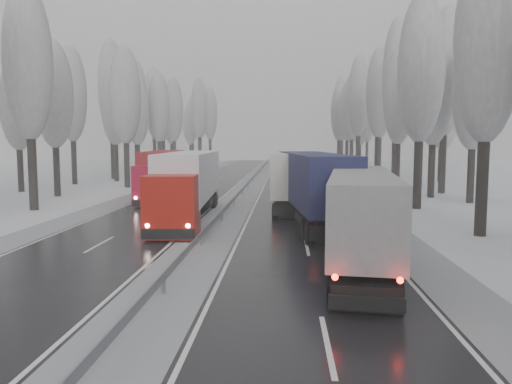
# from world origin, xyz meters

# --- Properties ---
(ground) EXTENTS (260.00, 260.00, 0.00)m
(ground) POSITION_xyz_m (0.00, 0.00, 0.00)
(ground) COLOR white
(ground) RESTS_ON ground
(carriageway_right) EXTENTS (7.50, 200.00, 0.03)m
(carriageway_right) POSITION_xyz_m (5.25, 30.00, 0.01)
(carriageway_right) COLOR black
(carriageway_right) RESTS_ON ground
(carriageway_left) EXTENTS (7.50, 200.00, 0.03)m
(carriageway_left) POSITION_xyz_m (-5.25, 30.00, 0.01)
(carriageway_left) COLOR black
(carriageway_left) RESTS_ON ground
(median_slush) EXTENTS (3.00, 200.00, 0.04)m
(median_slush) POSITION_xyz_m (0.00, 30.00, 0.02)
(median_slush) COLOR #919498
(median_slush) RESTS_ON ground
(shoulder_right) EXTENTS (2.40, 200.00, 0.04)m
(shoulder_right) POSITION_xyz_m (10.20, 30.00, 0.02)
(shoulder_right) COLOR #919498
(shoulder_right) RESTS_ON ground
(shoulder_left) EXTENTS (2.40, 200.00, 0.04)m
(shoulder_left) POSITION_xyz_m (-10.20, 30.00, 0.02)
(shoulder_left) COLOR #919498
(shoulder_left) RESTS_ON ground
(median_guardrail) EXTENTS (0.12, 200.00, 0.76)m
(median_guardrail) POSITION_xyz_m (0.00, 29.99, 0.60)
(median_guardrail) COLOR slate
(median_guardrail) RESTS_ON ground
(tree_16) EXTENTS (3.60, 3.60, 16.53)m
(tree_16) POSITION_xyz_m (15.04, 15.67, 10.67)
(tree_16) COLOR black
(tree_16) RESTS_ON ground
(tree_18) EXTENTS (3.60, 3.60, 16.58)m
(tree_18) POSITION_xyz_m (14.51, 27.03, 10.70)
(tree_18) COLOR black
(tree_18) RESTS_ON ground
(tree_19) EXTENTS (3.60, 3.60, 14.57)m
(tree_19) POSITION_xyz_m (20.02, 31.03, 9.42)
(tree_19) COLOR black
(tree_19) RESTS_ON ground
(tree_20) EXTENTS (3.60, 3.60, 15.71)m
(tree_20) POSITION_xyz_m (17.90, 35.17, 10.14)
(tree_20) COLOR black
(tree_20) RESTS_ON ground
(tree_21) EXTENTS (3.60, 3.60, 18.62)m
(tree_21) POSITION_xyz_m (20.12, 39.17, 12.00)
(tree_21) COLOR black
(tree_21) RESTS_ON ground
(tree_22) EXTENTS (3.60, 3.60, 15.86)m
(tree_22) POSITION_xyz_m (17.02, 45.60, 10.24)
(tree_22) COLOR black
(tree_22) RESTS_ON ground
(tree_23) EXTENTS (3.60, 3.60, 13.55)m
(tree_23) POSITION_xyz_m (23.31, 49.60, 8.77)
(tree_23) COLOR black
(tree_23) RESTS_ON ground
(tree_24) EXTENTS (3.60, 3.60, 20.49)m
(tree_24) POSITION_xyz_m (17.90, 51.02, 13.19)
(tree_24) COLOR black
(tree_24) RESTS_ON ground
(tree_25) EXTENTS (3.60, 3.60, 19.44)m
(tree_25) POSITION_xyz_m (24.81, 55.02, 12.52)
(tree_25) COLOR black
(tree_25) RESTS_ON ground
(tree_26) EXTENTS (3.60, 3.60, 18.78)m
(tree_26) POSITION_xyz_m (17.56, 61.27, 12.10)
(tree_26) COLOR black
(tree_26) RESTS_ON ground
(tree_27) EXTENTS (3.60, 3.60, 17.62)m
(tree_27) POSITION_xyz_m (24.72, 65.27, 11.36)
(tree_27) COLOR black
(tree_27) RESTS_ON ground
(tree_28) EXTENTS (3.60, 3.60, 19.62)m
(tree_28) POSITION_xyz_m (16.34, 71.95, 12.64)
(tree_28) COLOR black
(tree_28) RESTS_ON ground
(tree_29) EXTENTS (3.60, 3.60, 18.11)m
(tree_29) POSITION_xyz_m (23.71, 75.95, 11.67)
(tree_29) COLOR black
(tree_29) RESTS_ON ground
(tree_30) EXTENTS (3.60, 3.60, 17.86)m
(tree_30) POSITION_xyz_m (16.56, 81.70, 11.52)
(tree_30) COLOR black
(tree_30) RESTS_ON ground
(tree_31) EXTENTS (3.60, 3.60, 18.58)m
(tree_31) POSITION_xyz_m (22.48, 85.70, 11.97)
(tree_31) COLOR black
(tree_31) RESTS_ON ground
(tree_32) EXTENTS (3.60, 3.60, 17.33)m
(tree_32) POSITION_xyz_m (16.63, 89.21, 11.18)
(tree_32) COLOR black
(tree_32) RESTS_ON ground
(tree_33) EXTENTS (3.60, 3.60, 14.33)m
(tree_33) POSITION_xyz_m (19.77, 93.21, 9.26)
(tree_33) COLOR black
(tree_33) RESTS_ON ground
(tree_34) EXTENTS (3.60, 3.60, 17.63)m
(tree_34) POSITION_xyz_m (15.73, 96.32, 11.37)
(tree_34) COLOR black
(tree_34) RESTS_ON ground
(tree_35) EXTENTS (3.60, 3.60, 18.25)m
(tree_35) POSITION_xyz_m (24.94, 100.32, 11.77)
(tree_35) COLOR black
(tree_35) RESTS_ON ground
(tree_36) EXTENTS (3.60, 3.60, 20.23)m
(tree_36) POSITION_xyz_m (17.04, 106.16, 13.02)
(tree_36) COLOR black
(tree_36) RESTS_ON ground
(tree_37) EXTENTS (3.60, 3.60, 16.37)m
(tree_37) POSITION_xyz_m (24.02, 110.16, 10.56)
(tree_37) COLOR black
(tree_37) RESTS_ON ground
(tree_38) EXTENTS (3.60, 3.60, 17.97)m
(tree_38) POSITION_xyz_m (18.73, 116.73, 11.59)
(tree_38) COLOR black
(tree_38) RESTS_ON ground
(tree_39) EXTENTS (3.60, 3.60, 16.19)m
(tree_39) POSITION_xyz_m (21.55, 120.73, 10.45)
(tree_39) COLOR black
(tree_39) RESTS_ON ground
(tree_58) EXTENTS (3.60, 3.60, 17.21)m
(tree_58) POSITION_xyz_m (-15.13, 24.57, 11.10)
(tree_58) COLOR black
(tree_58) RESTS_ON ground
(tree_60) EXTENTS (3.60, 3.60, 14.84)m
(tree_60) POSITION_xyz_m (-17.75, 34.20, 9.59)
(tree_60) COLOR black
(tree_60) RESTS_ON ground
(tree_61) EXTENTS (3.60, 3.60, 13.95)m
(tree_61) POSITION_xyz_m (-23.52, 38.20, 9.02)
(tree_61) COLOR black
(tree_61) RESTS_ON ground
(tree_62) EXTENTS (3.60, 3.60, 16.04)m
(tree_62) POSITION_xyz_m (-13.94, 43.73, 10.36)
(tree_62) COLOR black
(tree_62) RESTS_ON ground
(tree_63) EXTENTS (3.60, 3.60, 16.88)m
(tree_63) POSITION_xyz_m (-21.85, 47.73, 10.89)
(tree_63) COLOR black
(tree_63) RESTS_ON ground
(tree_64) EXTENTS (3.60, 3.60, 15.42)m
(tree_64) POSITION_xyz_m (-18.26, 52.71, 9.96)
(tree_64) COLOR black
(tree_64) RESTS_ON ground
(tree_65) EXTENTS (3.60, 3.60, 19.48)m
(tree_65) POSITION_xyz_m (-20.05, 56.71, 12.55)
(tree_65) COLOR black
(tree_65) RESTS_ON ground
(tree_66) EXTENTS (3.60, 3.60, 15.23)m
(tree_66) POSITION_xyz_m (-18.16, 62.35, 9.84)
(tree_66) COLOR black
(tree_66) RESTS_ON ground
(tree_67) EXTENTS (3.60, 3.60, 17.09)m
(tree_67) POSITION_xyz_m (-19.54, 66.35, 11.03)
(tree_67) COLOR black
(tree_67) RESTS_ON ground
(tree_68) EXTENTS (3.60, 3.60, 16.65)m
(tree_68) POSITION_xyz_m (-16.58, 69.11, 10.75)
(tree_68) COLOR black
(tree_68) RESTS_ON ground
(tree_69) EXTENTS (3.60, 3.60, 19.35)m
(tree_69) POSITION_xyz_m (-21.42, 73.11, 12.46)
(tree_69) COLOR black
(tree_69) RESTS_ON ground
(tree_70) EXTENTS (3.60, 3.60, 17.09)m
(tree_70) POSITION_xyz_m (-16.33, 79.19, 11.03)
(tree_70) COLOR black
(tree_70) RESTS_ON ground
(tree_71) EXTENTS (3.60, 3.60, 19.61)m
(tree_71) POSITION_xyz_m (-21.09, 83.19, 12.63)
(tree_71) COLOR black
(tree_71) RESTS_ON ground
(tree_72) EXTENTS (3.60, 3.60, 15.11)m
(tree_72) POSITION_xyz_m (-18.93, 88.54, 9.76)
(tree_72) COLOR black
(tree_72) RESTS_ON ground
(tree_73) EXTENTS (3.60, 3.60, 17.22)m
(tree_73) POSITION_xyz_m (-21.82, 92.54, 11.11)
(tree_73) COLOR black
(tree_73) RESTS_ON ground
(tree_74) EXTENTS (3.60, 3.60, 19.68)m
(tree_74) POSITION_xyz_m (-15.07, 99.33, 12.67)
(tree_74) COLOR black
(tree_74) RESTS_ON ground
(tree_75) EXTENTS (3.60, 3.60, 18.60)m
(tree_75) POSITION_xyz_m (-24.20, 103.33, 11.99)
(tree_75) COLOR black
(tree_75) RESTS_ON ground
(tree_76) EXTENTS (3.60, 3.60, 18.55)m
(tree_76) POSITION_xyz_m (-14.05, 108.72, 11.95)
(tree_76) COLOR black
(tree_76) RESTS_ON ground
(tree_77) EXTENTS (3.60, 3.60, 14.32)m
(tree_77) POSITION_xyz_m (-19.66, 112.72, 9.26)
(tree_77) COLOR black
(tree_77) RESTS_ON ground
(tree_78) EXTENTS (3.60, 3.60, 19.55)m
(tree_78) POSITION_xyz_m (-17.56, 115.31, 12.59)
(tree_78) COLOR black
(tree_78) RESTS_ON ground
(tree_79) EXTENTS (3.60, 3.60, 17.07)m
(tree_79) POSITION_xyz_m (-20.33, 119.31, 11.01)
(tree_79) COLOR black
(tree_79) RESTS_ON ground
(truck_grey_tarp) EXTENTS (4.25, 15.53, 3.95)m
(truck_grey_tarp) POSITION_xyz_m (7.45, 9.36, 2.30)
(truck_grey_tarp) COLOR #535258
(truck_grey_tarp) RESTS_ON ground
(truck_blue_box) EXTENTS (4.67, 17.74, 4.51)m
(truck_blue_box) POSITION_xyz_m (5.78, 19.58, 2.63)
(truck_blue_box) COLOR navy
(truck_blue_box) RESTS_ON ground
(truck_cream_box) EXTENTS (4.13, 17.47, 4.44)m
(truck_cream_box) POSITION_xyz_m (5.22, 27.67, 2.59)
(truck_cream_box) COLOR #A5A092
(truck_cream_box) RESTS_ON ground
(box_truck_distant) EXTENTS (2.56, 8.25, 3.08)m
(box_truck_distant) POSITION_xyz_m (4.74, 89.64, 1.57)
(box_truck_distant) COLOR silver
(box_truck_distant) RESTS_ON ground
(truck_red_white) EXTENTS (3.74, 17.67, 4.50)m
(truck_red_white) POSITION_xyz_m (-2.31, 20.60, 2.63)
(truck_red_white) COLOR #9E1208
(truck_red_white) RESTS_ON ground
(truck_red_red) EXTENTS (4.47, 17.14, 4.36)m
(truck_red_red) POSITION_xyz_m (-7.27, 33.48, 2.54)
(truck_red_red) COLOR #A20924
(truck_red_red) RESTS_ON ground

